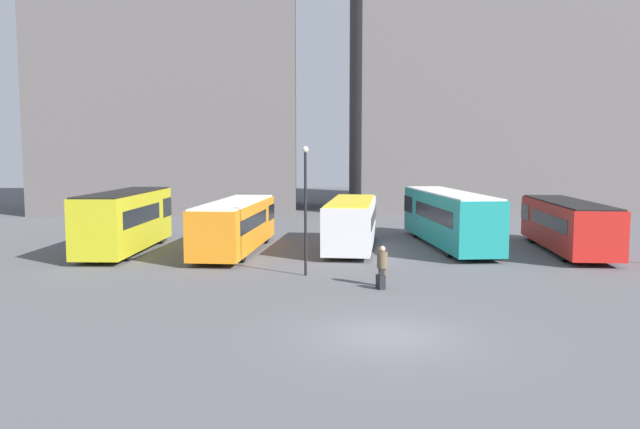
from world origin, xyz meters
The scene contains 10 objects.
ground_plane centered at (0.00, 0.00, 0.00)m, with size 160.00×160.00×0.00m, color #56565B.
building_block_right centered at (17.21, 42.76, 18.43)m, with size 28.68×13.26×36.86m.
bus_0 centered at (-12.14, 16.44, 1.79)m, with size 3.08×9.84×3.32m.
bus_1 centered at (-6.08, 16.21, 1.52)m, with size 3.86×10.91×2.79m.
bus_2 centered at (0.38, 16.96, 1.52)m, with size 3.89×9.73×2.79m.
bus_3 centered at (6.10, 17.87, 1.73)m, with size 3.06×12.49×3.17m.
bus_4 centered at (12.15, 15.55, 1.53)m, with size 3.84×10.77×2.79m.
traveler centered at (0.78, 6.89, 0.99)m, with size 0.53×0.53×1.67m.
suitcase centered at (0.66, 6.38, 0.29)m, with size 0.36×0.48×0.83m.
lamp_post_1 centered at (-2.32, 9.25, 3.36)m, with size 0.28×0.28×5.72m.
Camera 1 is at (-2.62, -18.06, 5.43)m, focal length 35.00 mm.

